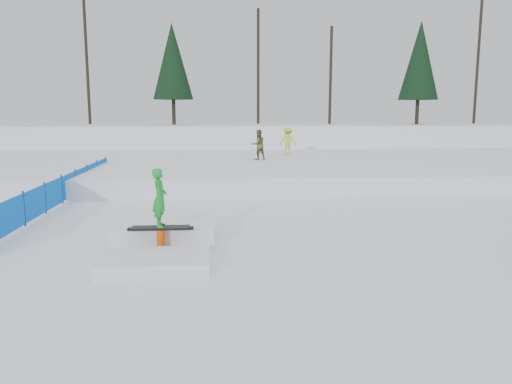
{
  "coord_description": "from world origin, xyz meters",
  "views": [
    {
      "loc": [
        -0.68,
        -12.56,
        3.47
      ],
      "look_at": [
        0.5,
        2.0,
        1.1
      ],
      "focal_mm": 35.0,
      "sensor_mm": 36.0,
      "label": 1
    }
  ],
  "objects": [
    {
      "name": "walker_olive",
      "position": [
        1.68,
        15.0,
        1.63
      ],
      "size": [
        0.97,
        0.86,
        1.67
      ],
      "primitive_type": "imported",
      "rotation": [
        0.0,
        0.0,
        3.47
      ],
      "color": "brown",
      "rests_on": "snow_midrise"
    },
    {
      "name": "walker_ygreen",
      "position": [
        3.76,
        17.89,
        1.65
      ],
      "size": [
        1.26,
        0.98,
        1.71
      ],
      "primitive_type": "imported",
      "rotation": [
        0.0,
        0.0,
        2.78
      ],
      "color": "#BFD337",
      "rests_on": "snow_midrise"
    },
    {
      "name": "jib_rail_feature",
      "position": [
        -2.05,
        0.07,
        0.3
      ],
      "size": [
        2.6,
        4.4,
        2.11
      ],
      "color": "white",
      "rests_on": "ground"
    },
    {
      "name": "safety_fence",
      "position": [
        -6.5,
        6.6,
        0.55
      ],
      "size": [
        0.05,
        16.0,
        1.1
      ],
      "color": "blue",
      "rests_on": "ground"
    },
    {
      "name": "snow_berm",
      "position": [
        0.0,
        30.0,
        1.2
      ],
      "size": [
        60.0,
        14.0,
        2.4
      ],
      "primitive_type": "cube",
      "color": "white",
      "rests_on": "ground"
    },
    {
      "name": "snow_midrise",
      "position": [
        0.0,
        16.0,
        0.4
      ],
      "size": [
        50.0,
        18.0,
        0.8
      ],
      "primitive_type": "cube",
      "color": "white",
      "rests_on": "ground"
    },
    {
      "name": "ground",
      "position": [
        0.0,
        0.0,
        0.0
      ],
      "size": [
        120.0,
        120.0,
        0.0
      ],
      "primitive_type": "plane",
      "color": "white"
    },
    {
      "name": "treeline",
      "position": [
        6.18,
        28.28,
        7.45
      ],
      "size": [
        40.24,
        4.22,
        10.5
      ],
      "color": "black",
      "rests_on": "snow_berm"
    }
  ]
}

